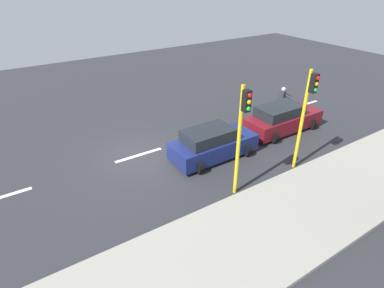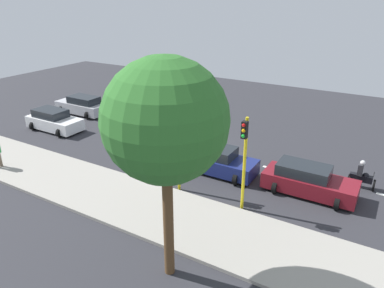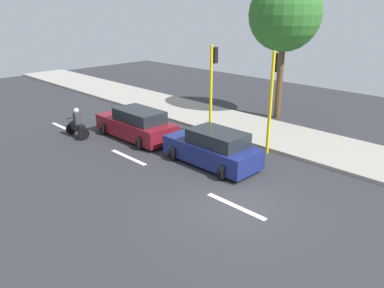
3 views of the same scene
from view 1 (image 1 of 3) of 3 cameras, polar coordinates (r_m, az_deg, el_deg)
name	(u,v)px [view 1 (image 1 of 3)]	position (r m, az deg, el deg)	size (l,w,h in m)	color
ground_plane	(139,156)	(15.51, -9.56, -2.18)	(40.00, 60.00, 0.10)	#2D2D33
sidewalk	(230,248)	(10.70, 6.92, -18.22)	(4.00, 60.00, 0.15)	#9E998E
lane_stripe_mid	(139,155)	(15.48, -9.58, -2.00)	(0.20, 2.40, 0.01)	white
lane_stripe_south	(235,126)	(18.29, 7.76, 3.28)	(0.20, 2.40, 0.01)	white
lane_stripe_far_south	(305,104)	(22.40, 19.72, 6.75)	(0.20, 2.40, 0.01)	white
car_dark_blue	(212,144)	(14.81, 3.70, 0.01)	(2.13, 4.14, 1.52)	navy
car_maroon	(282,119)	(18.01, 15.96, 4.42)	(2.15, 4.51, 1.52)	maroon
motorcycle	(283,101)	(20.81, 16.08, 7.56)	(0.60, 1.30, 1.53)	black
traffic_light_corner	(242,128)	(11.40, 8.96, 2.87)	(0.49, 0.24, 4.50)	yellow
traffic_light_midblock	(306,108)	(13.79, 19.98, 6.19)	(0.49, 0.24, 4.50)	yellow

